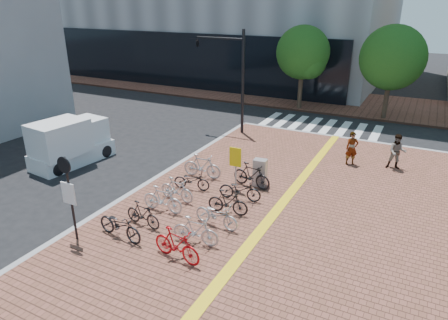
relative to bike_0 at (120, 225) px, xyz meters
The scene contains 25 objects.
ground 3.20m from the bike_0, 48.67° to the left, with size 120.00×120.00×0.00m, color black.
kerb_west 3.33m from the bike_0, 126.11° to the right, with size 0.25×34.00×0.15m, color gray.
kerb_north 15.23m from the bike_0, 70.55° to the left, with size 14.00×0.25×0.15m, color gray.
far_sidewalk 23.45m from the bike_0, 84.94° to the left, with size 70.00×8.00×0.15m, color brown.
crosswalk 16.57m from the bike_0, 81.07° to the left, with size 7.50×4.00×0.01m.
street_trees 21.32m from the bike_0, 70.25° to the left, with size 16.20×4.60×6.35m.
bike_0 is the anchor object (origin of this frame).
bike_1 1.00m from the bike_0, 78.66° to the left, with size 0.44×1.55×0.93m, color black.
bike_2 2.19m from the bike_0, 84.55° to the left, with size 0.48×1.72×1.03m, color silver.
bike_3 3.19m from the bike_0, 86.80° to the left, with size 0.45×1.61×0.97m, color #B2B3B7.
bike_4 4.33m from the bike_0, 87.63° to the left, with size 0.55×1.59×0.84m, color black.
bike_5 5.60m from the bike_0, 90.47° to the left, with size 0.52×1.84×1.10m, color #ACACB0.
bike_6 2.39m from the bike_0, ahead, with size 0.50×1.79×1.07m, color #B00C12.
bike_7 2.60m from the bike_0, 19.56° to the left, with size 0.46×1.64×0.99m, color #B1B0B5.
bike_8 3.34m from the bike_0, 40.27° to the left, with size 0.62×1.78×0.93m, color #ACACB1.
bike_9 4.03m from the bike_0, 51.79° to the left, with size 0.45×1.60×0.96m, color black.
bike_10 5.02m from the bike_0, 61.20° to the left, with size 0.61×1.75×0.92m, color black.
bike_11 6.17m from the bike_0, 67.57° to the left, with size 0.51×1.81×1.09m, color black.
pedestrian_a 11.77m from the bike_0, 61.26° to the left, with size 0.60×0.40×1.65m, color gray.
pedestrian_b 13.20m from the bike_0, 54.42° to the left, with size 0.83×0.65×1.71m, color #4C5460.
utility_box 6.55m from the bike_0, 66.45° to the left, with size 0.56×0.41×1.22m, color #B4B3B8.
yellow_sign 5.54m from the bike_0, 70.43° to the left, with size 0.52×0.13×1.90m.
notice_sign 2.06m from the bike_0, 149.28° to the right, with size 0.56×0.12×3.02m.
traffic_light_pole 13.26m from the bike_0, 101.89° to the left, with size 3.24×1.25×6.04m.
box_truck 8.24m from the bike_0, 147.71° to the left, with size 2.18×4.21×2.34m.
Camera 1 is at (6.40, -11.10, 7.72)m, focal length 32.00 mm.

